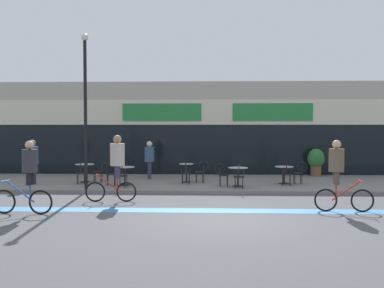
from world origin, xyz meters
TOP-DOWN VIEW (x-y plane):
  - ground_plane at (0.00, 0.00)m, footprint 120.00×120.00m
  - sidewalk_slab at (0.00, 7.25)m, footprint 40.00×5.50m
  - storefront_facade at (0.00, 11.96)m, footprint 40.00×4.06m
  - bike_lane_stripe at (0.00, 1.33)m, footprint 36.00×0.70m
  - bistro_table_0 at (-5.53, 6.78)m, footprint 0.77×0.77m
  - bistro_table_1 at (-3.68, 5.89)m, footprint 0.75×0.75m
  - bistro_table_2 at (-1.31, 6.95)m, footprint 0.60×0.60m
  - bistro_table_3 at (0.75, 5.71)m, footprint 0.77×0.77m
  - bistro_table_4 at (2.67, 6.62)m, footprint 0.75×0.75m
  - cafe_chair_0_near at (-5.51, 6.15)m, footprint 0.45×0.60m
  - cafe_chair_0_side at (-4.90, 6.78)m, footprint 0.59×0.43m
  - cafe_chair_1_near at (-3.69, 5.26)m, footprint 0.45×0.60m
  - cafe_chair_1_side at (-4.30, 5.88)m, footprint 0.59×0.44m
  - cafe_chair_2_near at (-1.31, 6.33)m, footprint 0.40×0.58m
  - cafe_chair_2_side at (-0.68, 6.96)m, footprint 0.59×0.44m
  - cafe_chair_3_near at (0.75, 5.09)m, footprint 0.43×0.59m
  - cafe_chair_3_side at (0.12, 5.71)m, footprint 0.58×0.42m
  - cafe_chair_4_near at (2.66, 5.99)m, footprint 0.45×0.60m
  - cafe_chair_4_side at (3.29, 6.62)m, footprint 0.58×0.41m
  - planter_pot at (4.61, 9.45)m, footprint 0.77×0.77m
  - lamp_post at (-4.94, 4.86)m, footprint 0.26×0.26m
  - cyclist_0 at (-3.36, 2.75)m, footprint 1.66×0.52m
  - cyclist_1 at (-5.39, 0.60)m, footprint 1.75×0.50m
  - cyclist_2 at (3.33, 1.32)m, footprint 1.68×0.50m
  - pedestrian_near_end at (-7.43, 6.06)m, footprint 0.54×0.54m
  - pedestrian_far_end at (-3.00, 8.06)m, footprint 0.52×0.52m

SIDE VIEW (x-z plane):
  - ground_plane at x=0.00m, z-range 0.00..0.00m
  - bike_lane_stripe at x=0.00m, z-range 0.00..0.01m
  - sidewalk_slab at x=0.00m, z-range 0.00..0.12m
  - bistro_table_4 at x=2.67m, z-range 0.28..0.98m
  - cafe_chair_0_near at x=-5.51m, z-range 0.19..1.09m
  - cafe_chair_0_side at x=-4.90m, z-range 0.19..1.09m
  - cafe_chair_1_near at x=-3.69m, z-range 0.19..1.09m
  - cafe_chair_1_side at x=-4.30m, z-range 0.19..1.09m
  - cafe_chair_2_near at x=-1.31m, z-range 0.19..1.09m
  - cafe_chair_2_side at x=-0.68m, z-range 0.19..1.09m
  - cafe_chair_3_near at x=0.75m, z-range 0.19..1.09m
  - cafe_chair_3_side at x=0.12m, z-range 0.19..1.09m
  - cafe_chair_4_near at x=2.66m, z-range 0.19..1.09m
  - cafe_chair_4_side at x=3.29m, z-range 0.19..1.09m
  - bistro_table_1 at x=-3.68m, z-range 0.28..1.02m
  - bistro_table_3 at x=0.75m, z-range 0.28..1.02m
  - bistro_table_2 at x=-1.31m, z-range 0.27..1.05m
  - bistro_table_0 at x=-5.53m, z-range 0.29..1.05m
  - planter_pot at x=4.61m, z-range 0.20..1.49m
  - pedestrian_far_end at x=-3.00m, z-range 0.28..1.94m
  - cyclist_1 at x=-5.39m, z-range 0.14..2.18m
  - pedestrian_near_end at x=-7.43m, z-range 0.29..2.07m
  - cyclist_2 at x=3.33m, z-range 0.17..2.22m
  - cyclist_0 at x=-3.36m, z-range 0.22..2.38m
  - storefront_facade at x=0.00m, z-range 0.00..4.59m
  - lamp_post at x=-4.94m, z-range 0.53..6.26m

